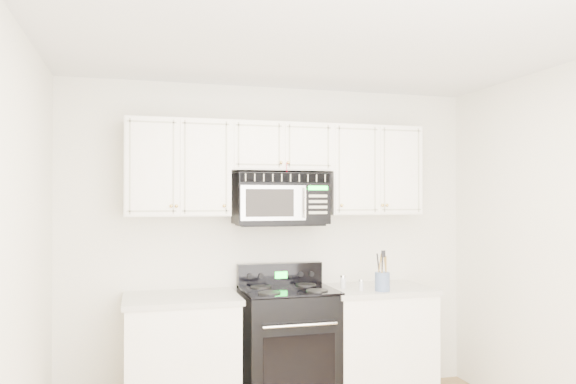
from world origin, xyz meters
name	(u,v)px	position (x,y,z in m)	size (l,w,h in m)	color
room	(351,264)	(0.00, 0.00, 1.30)	(3.51, 3.51, 2.61)	olive
base_cabinet_left	(181,361)	(-0.80, 1.44, 0.43)	(0.86, 0.65, 0.92)	white
base_cabinet_right	(376,346)	(0.80, 1.44, 0.43)	(0.86, 0.65, 0.92)	white
range	(288,345)	(0.04, 1.45, 0.48)	(0.72, 0.66, 1.11)	black
upper_cabinets	(279,165)	(0.00, 1.58, 1.93)	(2.44, 0.37, 0.75)	white
microwave	(280,198)	(0.00, 1.56, 1.66)	(0.75, 0.42, 0.41)	black
utensil_crock	(382,280)	(0.76, 1.23, 1.00)	(0.12, 0.12, 0.32)	#4E5882
shaker_salt	(361,285)	(0.60, 1.30, 0.96)	(0.04, 0.04, 0.09)	silver
shaker_pepper	(343,282)	(0.51, 1.44, 0.97)	(0.04, 0.04, 0.11)	silver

